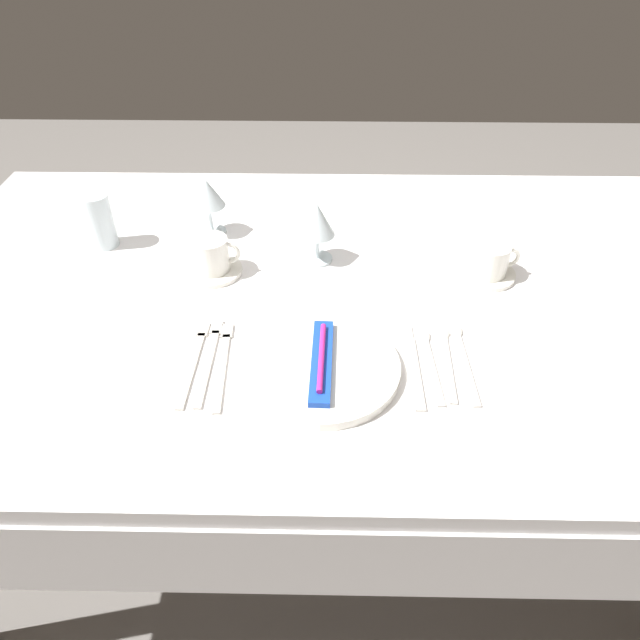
# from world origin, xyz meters

# --- Properties ---
(ground_plane) EXTENTS (6.00, 6.00, 0.00)m
(ground_plane) POSITION_xyz_m (0.00, 0.00, 0.00)
(ground_plane) COLOR slate
(dining_table) EXTENTS (1.80, 1.11, 0.74)m
(dining_table) POSITION_xyz_m (0.00, 0.00, 0.66)
(dining_table) COLOR white
(dining_table) RESTS_ON ground
(dinner_plate) EXTENTS (0.28, 0.28, 0.02)m
(dinner_plate) POSITION_xyz_m (-0.00, -0.26, 0.75)
(dinner_plate) COLOR white
(dinner_plate) RESTS_ON dining_table
(toothbrush_package) EXTENTS (0.04, 0.21, 0.02)m
(toothbrush_package) POSITION_xyz_m (-0.00, -0.26, 0.77)
(toothbrush_package) COLOR blue
(toothbrush_package) RESTS_ON dinner_plate
(fork_outer) EXTENTS (0.03, 0.23, 0.00)m
(fork_outer) POSITION_xyz_m (-0.18, -0.24, 0.74)
(fork_outer) COLOR beige
(fork_outer) RESTS_ON dining_table
(fork_inner) EXTENTS (0.02, 0.23, 0.00)m
(fork_inner) POSITION_xyz_m (-0.20, -0.23, 0.74)
(fork_inner) COLOR beige
(fork_inner) RESTS_ON dining_table
(fork_salad) EXTENTS (0.02, 0.23, 0.00)m
(fork_salad) POSITION_xyz_m (-0.23, -0.24, 0.74)
(fork_salad) COLOR beige
(fork_salad) RESTS_ON dining_table
(dinner_knife) EXTENTS (0.02, 0.22, 0.00)m
(dinner_knife) POSITION_xyz_m (0.17, -0.25, 0.74)
(dinner_knife) COLOR beige
(dinner_knife) RESTS_ON dining_table
(spoon_soup) EXTENTS (0.03, 0.20, 0.01)m
(spoon_soup) POSITION_xyz_m (0.19, -0.22, 0.74)
(spoon_soup) COLOR beige
(spoon_soup) RESTS_ON dining_table
(spoon_dessert) EXTENTS (0.03, 0.21, 0.01)m
(spoon_dessert) POSITION_xyz_m (0.23, -0.21, 0.74)
(spoon_dessert) COLOR beige
(spoon_dessert) RESTS_ON dining_table
(spoon_tea) EXTENTS (0.03, 0.22, 0.01)m
(spoon_tea) POSITION_xyz_m (0.26, -0.21, 0.74)
(spoon_tea) COLOR beige
(spoon_tea) RESTS_ON dining_table
(saucer_left) EXTENTS (0.13, 0.13, 0.01)m
(saucer_left) POSITION_xyz_m (0.35, 0.05, 0.74)
(saucer_left) COLOR white
(saucer_left) RESTS_ON dining_table
(coffee_cup_left) EXTENTS (0.11, 0.09, 0.07)m
(coffee_cup_left) POSITION_xyz_m (0.35, 0.05, 0.78)
(coffee_cup_left) COLOR white
(coffee_cup_left) RESTS_ON saucer_left
(saucer_right) EXTENTS (0.13, 0.13, 0.01)m
(saucer_right) POSITION_xyz_m (-0.24, 0.05, 0.74)
(saucer_right) COLOR white
(saucer_right) RESTS_ON dining_table
(coffee_cup_right) EXTENTS (0.10, 0.08, 0.07)m
(coffee_cup_right) POSITION_xyz_m (-0.24, 0.05, 0.79)
(coffee_cup_right) COLOR white
(coffee_cup_right) RESTS_ON saucer_right
(wine_glass_centre) EXTENTS (0.08, 0.08, 0.14)m
(wine_glass_centre) POSITION_xyz_m (-0.02, 0.10, 0.84)
(wine_glass_centre) COLOR silver
(wine_glass_centre) RESTS_ON dining_table
(wine_glass_left) EXTENTS (0.08, 0.08, 0.14)m
(wine_glass_left) POSITION_xyz_m (-0.27, 0.22, 0.84)
(wine_glass_left) COLOR silver
(wine_glass_left) RESTS_ON dining_table
(drink_tumbler) EXTENTS (0.06, 0.06, 0.13)m
(drink_tumbler) POSITION_xyz_m (-0.51, 0.16, 0.80)
(drink_tumbler) COLOR silver
(drink_tumbler) RESTS_ON dining_table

